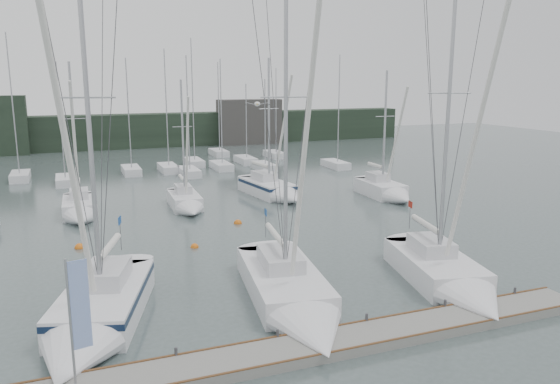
{
  "coord_description": "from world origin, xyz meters",
  "views": [
    {
      "loc": [
        -9.14,
        -22.51,
        10.38
      ],
      "look_at": [
        1.65,
        5.0,
        4.16
      ],
      "focal_mm": 35.0,
      "sensor_mm": 36.0,
      "label": 1
    }
  ],
  "objects_px": {
    "sailboat_mid_d": "(275,191)",
    "sailboat_near_right": "(452,281)",
    "sailboat_mid_e": "(388,192)",
    "buoy_b": "(238,223)",
    "dock_banner": "(77,312)",
    "sailboat_mid_c": "(187,204)",
    "sailboat_near_center": "(296,302)",
    "buoy_c": "(80,248)",
    "sailboat_mid_b": "(80,211)",
    "buoy_a": "(195,247)",
    "sailboat_near_left": "(93,320)"
  },
  "relations": [
    {
      "from": "sailboat_mid_d",
      "to": "sailboat_near_right",
      "type": "bearing_deg",
      "value": -97.12
    },
    {
      "from": "sailboat_mid_e",
      "to": "buoy_b",
      "type": "relative_size",
      "value": 20.42
    },
    {
      "from": "sailboat_near_right",
      "to": "dock_banner",
      "type": "relative_size",
      "value": 3.65
    },
    {
      "from": "sailboat_near_right",
      "to": "sailboat_mid_d",
      "type": "xyz_separation_m",
      "value": [
        -0.38,
        23.33,
        0.03
      ]
    },
    {
      "from": "sailboat_mid_c",
      "to": "buoy_b",
      "type": "distance_m",
      "value": 5.91
    },
    {
      "from": "sailboat_near_center",
      "to": "buoy_c",
      "type": "distance_m",
      "value": 16.33
    },
    {
      "from": "sailboat_near_right",
      "to": "sailboat_mid_e",
      "type": "distance_m",
      "value": 21.29
    },
    {
      "from": "sailboat_mid_c",
      "to": "sailboat_near_center",
      "type": "bearing_deg",
      "value": -86.49
    },
    {
      "from": "sailboat_near_right",
      "to": "sailboat_mid_b",
      "type": "bearing_deg",
      "value": 139.51
    },
    {
      "from": "sailboat_near_center",
      "to": "buoy_a",
      "type": "distance_m",
      "value": 11.51
    },
    {
      "from": "buoy_c",
      "to": "sailboat_mid_d",
      "type": "bearing_deg",
      "value": 28.73
    },
    {
      "from": "sailboat_mid_c",
      "to": "sailboat_mid_e",
      "type": "bearing_deg",
      "value": -4.78
    },
    {
      "from": "sailboat_near_center",
      "to": "buoy_c",
      "type": "relative_size",
      "value": 26.38
    },
    {
      "from": "sailboat_mid_c",
      "to": "dock_banner",
      "type": "xyz_separation_m",
      "value": [
        -8.64,
        -24.57,
        2.51
      ]
    },
    {
      "from": "sailboat_near_right",
      "to": "buoy_a",
      "type": "bearing_deg",
      "value": 143.32
    },
    {
      "from": "sailboat_near_center",
      "to": "sailboat_near_right",
      "type": "xyz_separation_m",
      "value": [
        8.14,
        -0.51,
        0.03
      ]
    },
    {
      "from": "sailboat_mid_b",
      "to": "buoy_a",
      "type": "height_order",
      "value": "sailboat_mid_b"
    },
    {
      "from": "sailboat_mid_d",
      "to": "dock_banner",
      "type": "xyz_separation_m",
      "value": [
        -16.83,
        -26.31,
        2.41
      ]
    },
    {
      "from": "buoy_a",
      "to": "buoy_c",
      "type": "bearing_deg",
      "value": 159.65
    },
    {
      "from": "sailboat_mid_c",
      "to": "sailboat_mid_d",
      "type": "bearing_deg",
      "value": 14.37
    },
    {
      "from": "sailboat_mid_b",
      "to": "buoy_c",
      "type": "xyz_separation_m",
      "value": [
        -0.29,
        -7.76,
        -0.57
      ]
    },
    {
      "from": "buoy_b",
      "to": "dock_banner",
      "type": "xyz_separation_m",
      "value": [
        -11.22,
        -19.28,
        3.05
      ]
    },
    {
      "from": "dock_banner",
      "to": "sailboat_mid_d",
      "type": "bearing_deg",
      "value": 44.89
    },
    {
      "from": "sailboat_near_center",
      "to": "sailboat_mid_d",
      "type": "xyz_separation_m",
      "value": [
        7.76,
        22.83,
        0.06
      ]
    },
    {
      "from": "sailboat_mid_b",
      "to": "buoy_a",
      "type": "xyz_separation_m",
      "value": [
        6.39,
        -10.24,
        -0.57
      ]
    },
    {
      "from": "sailboat_mid_e",
      "to": "buoy_c",
      "type": "xyz_separation_m",
      "value": [
        -25.54,
        -5.13,
        -0.6
      ]
    },
    {
      "from": "sailboat_mid_c",
      "to": "buoy_a",
      "type": "bearing_deg",
      "value": -97.01
    },
    {
      "from": "sailboat_mid_b",
      "to": "sailboat_mid_c",
      "type": "bearing_deg",
      "value": -2.04
    },
    {
      "from": "sailboat_near_left",
      "to": "sailboat_mid_b",
      "type": "xyz_separation_m",
      "value": [
        0.08,
        20.43,
        -0.09
      ]
    },
    {
      "from": "sailboat_mid_d",
      "to": "buoy_c",
      "type": "height_order",
      "value": "sailboat_mid_d"
    },
    {
      "from": "sailboat_mid_c",
      "to": "dock_banner",
      "type": "bearing_deg",
      "value": -107.04
    },
    {
      "from": "buoy_b",
      "to": "sailboat_near_center",
      "type": "bearing_deg",
      "value": -97.76
    },
    {
      "from": "sailboat_near_center",
      "to": "sailboat_mid_b",
      "type": "xyz_separation_m",
      "value": [
        -8.43,
        21.56,
        -0.0
      ]
    },
    {
      "from": "sailboat_near_center",
      "to": "buoy_a",
      "type": "bearing_deg",
      "value": 108.72
    },
    {
      "from": "sailboat_mid_b",
      "to": "buoy_c",
      "type": "distance_m",
      "value": 7.79
    },
    {
      "from": "sailboat_mid_b",
      "to": "sailboat_mid_e",
      "type": "height_order",
      "value": "sailboat_mid_b"
    },
    {
      "from": "sailboat_mid_c",
      "to": "buoy_a",
      "type": "relative_size",
      "value": 21.47
    },
    {
      "from": "sailboat_near_left",
      "to": "sailboat_mid_c",
      "type": "height_order",
      "value": "sailboat_near_left"
    },
    {
      "from": "buoy_b",
      "to": "dock_banner",
      "type": "bearing_deg",
      "value": -120.21
    },
    {
      "from": "sailboat_mid_c",
      "to": "buoy_c",
      "type": "height_order",
      "value": "sailboat_mid_c"
    },
    {
      "from": "sailboat_near_center",
      "to": "sailboat_mid_e",
      "type": "relative_size",
      "value": 1.37
    },
    {
      "from": "sailboat_mid_d",
      "to": "sailboat_near_center",
      "type": "bearing_deg",
      "value": -116.82
    },
    {
      "from": "buoy_a",
      "to": "dock_banner",
      "type": "height_order",
      "value": "dock_banner"
    },
    {
      "from": "buoy_a",
      "to": "buoy_b",
      "type": "distance_m",
      "value": 6.13
    },
    {
      "from": "sailboat_near_left",
      "to": "buoy_a",
      "type": "bearing_deg",
      "value": 74.82
    },
    {
      "from": "sailboat_mid_c",
      "to": "buoy_a",
      "type": "xyz_separation_m",
      "value": [
        -1.61,
        -9.77,
        -0.53
      ]
    },
    {
      "from": "sailboat_near_left",
      "to": "sailboat_mid_c",
      "type": "bearing_deg",
      "value": 85.21
    },
    {
      "from": "sailboat_near_left",
      "to": "sailboat_near_right",
      "type": "bearing_deg",
      "value": 11.64
    },
    {
      "from": "sailboat_mid_c",
      "to": "sailboat_mid_d",
      "type": "relative_size",
      "value": 0.84
    },
    {
      "from": "sailboat_mid_b",
      "to": "sailboat_mid_e",
      "type": "xyz_separation_m",
      "value": [
        25.25,
        -2.63,
        0.03
      ]
    }
  ]
}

